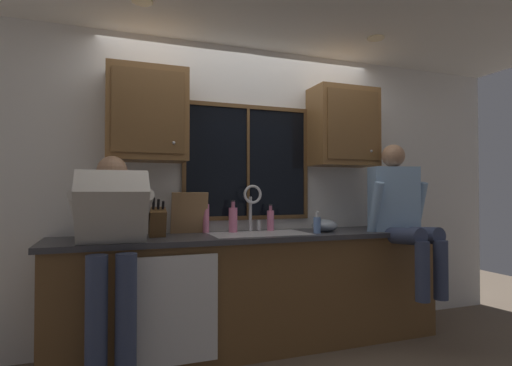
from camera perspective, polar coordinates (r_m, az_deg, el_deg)
The scene contains 25 objects.
back_wall at distance 3.61m, azimuth -1.73°, elevation -1.05°, with size 5.53×0.12×2.55m, color silver.
ceiling_downlight_left at distance 3.06m, azimuth -15.86°, elevation 23.59°, with size 0.14×0.14×0.01m, color #FFEAB2.
ceiling_downlight_right at distance 3.69m, azimuth 16.67°, elevation 19.13°, with size 0.14×0.14×0.01m, color #FFEAB2.
window_glass at distance 3.56m, azimuth -1.19°, elevation 2.98°, with size 1.10×0.02×0.95m, color black.
window_frame_top at distance 3.62m, azimuth -1.14°, elevation 10.79°, with size 1.17×0.02×0.04m, color brown.
window_frame_bottom at distance 3.55m, azimuth -1.14°, elevation -4.97°, with size 1.17×0.02×0.04m, color brown.
window_frame_left at distance 3.41m, azimuth -10.21°, elevation 3.18°, with size 0.04×0.02×0.95m, color brown.
window_frame_right at distance 3.77m, azimuth 7.05°, elevation 2.75°, with size 0.04×0.02×0.95m, color brown.
window_mullion_center at distance 3.55m, azimuth -1.13°, elevation 2.99°, with size 0.02×0.02×0.95m, color brown.
lower_cabinet_run at distance 3.38m, azimuth 0.19°, elevation -15.32°, with size 3.13×0.58×0.88m, color brown.
countertop at distance 3.28m, azimuth 0.31°, elevation -7.59°, with size 3.19×0.62×0.04m, color #38383D.
dishwasher_front at distance 2.91m, azimuth -11.54°, elevation -17.31°, with size 0.60×0.02×0.74m, color white.
upper_cabinet_left at distance 3.26m, azimuth -15.26°, elevation 9.34°, with size 0.61×0.36×0.72m.
upper_cabinet_right at distance 3.84m, azimuth 12.31°, elevation 7.74°, with size 0.61×0.36×0.72m.
sink at distance 3.31m, azimuth 0.46°, elevation -8.91°, with size 0.80×0.46×0.21m.
faucet at distance 3.45m, azimuth -0.48°, elevation -2.73°, with size 0.18×0.09×0.40m.
person_standing at distance 2.79m, azimuth -19.84°, elevation -7.68°, with size 0.53×0.71×1.52m.
person_sitting_on_counter at distance 3.66m, azimuth 19.99°, elevation -3.66°, with size 0.54×0.64×1.26m.
knife_block at distance 3.12m, azimuth -13.85°, elevation -5.52°, with size 0.12×0.18×0.32m.
cutting_board at distance 3.34m, azimuth -9.45°, elevation -4.23°, with size 0.30×0.02×0.34m, color #997047.
mixing_bowl at distance 3.52m, azimuth 9.73°, elevation -6.01°, with size 0.22×0.22×0.11m, color #8C99A8.
soap_dispenser at distance 3.35m, azimuth 8.69°, elevation -5.88°, with size 0.06×0.07×0.19m.
bottle_green_glass at distance 3.52m, azimuth 2.08°, elevation -5.26°, with size 0.06×0.06×0.23m.
bottle_tall_clear at distance 3.39m, azimuth -3.29°, elevation -5.15°, with size 0.07×0.07×0.27m.
bottle_amber_small at distance 3.38m, azimuth -7.13°, elevation -4.86°, with size 0.05×0.05×0.31m.
Camera 1 is at (-1.14, -3.37, 1.26)m, focal length 28.11 mm.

